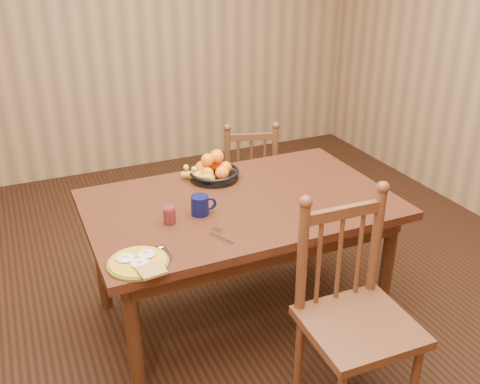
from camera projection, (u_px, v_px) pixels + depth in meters
name	position (u px, v px, depth m)	size (l,w,h in m)	color
room	(240.00, 89.00, 2.57)	(4.52, 5.02, 2.72)	black
dining_table	(240.00, 215.00, 2.86)	(1.60, 1.00, 0.75)	black
chair_far	(248.00, 180.00, 3.85)	(0.49, 0.48, 0.88)	#502918
chair_near	(354.00, 316.00, 2.36)	(0.48, 0.46, 1.03)	#502918
breakfast_plate	(139.00, 262.00, 2.27)	(0.26, 0.29, 0.04)	#59601E
fork	(220.00, 235.00, 2.49)	(0.07, 0.18, 0.00)	silver
spoon	(163.00, 248.00, 2.38)	(0.04, 0.16, 0.01)	silver
coffee_mug	(201.00, 205.00, 2.67)	(0.13, 0.09, 0.10)	black
juice_glass	(169.00, 215.00, 2.59)	(0.06, 0.06, 0.09)	silver
fruit_bowl	(213.00, 171.00, 3.06)	(0.32, 0.29, 0.17)	black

